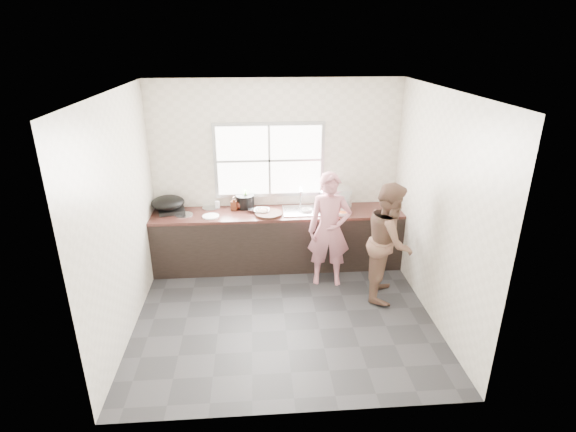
{
  "coord_description": "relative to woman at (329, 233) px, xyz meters",
  "views": [
    {
      "loc": [
        -0.31,
        -4.74,
        3.23
      ],
      "look_at": [
        0.1,
        0.65,
        1.05
      ],
      "focal_mm": 28.0,
      "sensor_mm": 36.0,
      "label": 1
    }
  ],
  "objects": [
    {
      "name": "window_glazing",
      "position": [
        -0.77,
        0.83,
        0.81
      ],
      "size": [
        1.5,
        0.01,
        1.0
      ],
      "primitive_type": "cube",
      "color": "white",
      "rests_on": "window_frame"
    },
    {
      "name": "countertop",
      "position": [
        -0.67,
        0.55,
        0.1
      ],
      "size": [
        3.6,
        0.64,
        0.04
      ],
      "primitive_type": "cube",
      "color": "#391C17",
      "rests_on": "cabinet"
    },
    {
      "name": "burner",
      "position": [
        -2.2,
        0.68,
        0.14
      ],
      "size": [
        0.43,
        0.43,
        0.05
      ],
      "primitive_type": "cube",
      "rotation": [
        0.0,
        0.0,
        0.23
      ],
      "color": "black",
      "rests_on": "countertop"
    },
    {
      "name": "window_frame",
      "position": [
        -0.77,
        0.85,
        0.81
      ],
      "size": [
        1.6,
        0.05,
        1.1
      ],
      "primitive_type": "cube",
      "color": "#9EA0A5",
      "rests_on": "wall_back"
    },
    {
      "name": "pot_lid_left",
      "position": [
        -2.0,
        0.52,
        0.12
      ],
      "size": [
        0.31,
        0.31,
        0.01
      ],
      "primitive_type": "cylinder",
      "rotation": [
        0.0,
        0.0,
        -0.3
      ],
      "color": "silver",
      "rests_on": "countertop"
    },
    {
      "name": "person_side",
      "position": [
        0.72,
        -0.38,
        0.04
      ],
      "size": [
        0.81,
        0.91,
        1.56
      ],
      "primitive_type": "imported",
      "rotation": [
        0.0,
        0.0,
        1.24
      ],
      "color": "brown",
      "rests_on": "floor"
    },
    {
      "name": "cleaver",
      "position": [
        -0.99,
        0.58,
        0.16
      ],
      "size": [
        0.21,
        0.11,
        0.01
      ],
      "primitive_type": "cube",
      "rotation": [
        0.0,
        0.0,
        0.05
      ],
      "color": "silver",
      "rests_on": "cutting_board"
    },
    {
      "name": "pot_lid_right",
      "position": [
        -1.65,
        0.78,
        0.12
      ],
      "size": [
        0.28,
        0.28,
        0.01
      ],
      "primitive_type": "cylinder",
      "rotation": [
        0.0,
        0.0,
        -0.17
      ],
      "color": "#AAADB0",
      "rests_on": "countertop"
    },
    {
      "name": "glass_jar",
      "position": [
        -1.55,
        0.78,
        0.17
      ],
      "size": [
        0.08,
        0.08,
        0.1
      ],
      "primitive_type": "cylinder",
      "rotation": [
        0.0,
        0.0,
        0.09
      ],
      "color": "white",
      "rests_on": "countertop"
    },
    {
      "name": "wall_right",
      "position": [
        1.14,
        -0.74,
        0.61
      ],
      "size": [
        0.01,
        3.2,
        2.7
      ],
      "primitive_type": "cube",
      "color": "beige",
      "rests_on": "ground"
    },
    {
      "name": "bowl_crabs",
      "position": [
        0.23,
        0.34,
        0.15
      ],
      "size": [
        0.22,
        0.22,
        0.06
      ],
      "primitive_type": "imported",
      "rotation": [
        0.0,
        0.0,
        0.23
      ],
      "color": "white",
      "rests_on": "countertop"
    },
    {
      "name": "dish_rack",
      "position": [
        0.19,
        0.62,
        0.28
      ],
      "size": [
        0.45,
        0.33,
        0.32
      ],
      "primitive_type": "cube",
      "rotation": [
        0.0,
        0.0,
        -0.07
      ],
      "color": "silver",
      "rests_on": "countertop"
    },
    {
      "name": "wok",
      "position": [
        -2.23,
        0.66,
        0.27
      ],
      "size": [
        0.55,
        0.55,
        0.18
      ],
      "primitive_type": "ellipsoid",
      "rotation": [
        0.0,
        0.0,
        0.2
      ],
      "color": "black",
      "rests_on": "burner"
    },
    {
      "name": "wall_back",
      "position": [
        -0.67,
        0.87,
        0.61
      ],
      "size": [
        3.6,
        0.01,
        2.7
      ],
      "primitive_type": "cube",
      "color": "beige",
      "rests_on": "ground"
    },
    {
      "name": "floor",
      "position": [
        -0.67,
        -0.74,
        -0.75
      ],
      "size": [
        3.6,
        3.2,
        0.01
      ],
      "primitive_type": "cube",
      "color": "#28282B",
      "rests_on": "ground"
    },
    {
      "name": "sink",
      "position": [
        -0.32,
        0.55,
        0.12
      ],
      "size": [
        0.55,
        0.45,
        0.02
      ],
      "primitive_type": "cube",
      "color": "silver",
      "rests_on": "countertop"
    },
    {
      "name": "cabinet",
      "position": [
        -0.67,
        0.55,
        -0.33
      ],
      "size": [
        3.6,
        0.62,
        0.82
      ],
      "primitive_type": "cube",
      "color": "black",
      "rests_on": "floor"
    },
    {
      "name": "ceiling",
      "position": [
        -0.67,
        -0.74,
        1.96
      ],
      "size": [
        3.6,
        3.2,
        0.01
      ],
      "primitive_type": "cube",
      "color": "silver",
      "rests_on": "wall_back"
    },
    {
      "name": "bottle_green",
      "position": [
        -1.13,
        0.78,
        0.25
      ],
      "size": [
        0.12,
        0.12,
        0.27
      ],
      "primitive_type": "imported",
      "rotation": [
        0.0,
        0.0,
        -0.19
      ],
      "color": "#488A2D",
      "rests_on": "countertop"
    },
    {
      "name": "bottle_brown_tall",
      "position": [
        -1.3,
        0.69,
        0.21
      ],
      "size": [
        0.1,
        0.1,
        0.18
      ],
      "primitive_type": "imported",
      "rotation": [
        0.0,
        0.0,
        -0.2
      ],
      "color": "#4B2212",
      "rests_on": "countertop"
    },
    {
      "name": "bowl_mince",
      "position": [
        -0.9,
        0.53,
        0.15
      ],
      "size": [
        0.26,
        0.26,
        0.06
      ],
      "primitive_type": "imported",
      "rotation": [
        0.0,
        0.0,
        -0.16
      ],
      "color": "white",
      "rests_on": "countertop"
    },
    {
      "name": "faucet",
      "position": [
        -0.32,
        0.75,
        0.27
      ],
      "size": [
        0.02,
        0.02,
        0.3
      ],
      "primitive_type": "cylinder",
      "color": "silver",
      "rests_on": "countertop"
    },
    {
      "name": "plate_food",
      "position": [
        -1.62,
        0.43,
        0.13
      ],
      "size": [
        0.31,
        0.31,
        0.02
      ],
      "primitive_type": "cylinder",
      "rotation": [
        0.0,
        0.0,
        -0.41
      ],
      "color": "white",
      "rests_on": "countertop"
    },
    {
      "name": "cutting_board",
      "position": [
        -0.8,
        0.43,
        0.14
      ],
      "size": [
        0.42,
        0.42,
        0.04
      ],
      "primitive_type": "cylinder",
      "rotation": [
        0.0,
        0.0,
        -0.09
      ],
      "color": "black",
      "rests_on": "countertop"
    },
    {
      "name": "wall_left",
      "position": [
        -2.47,
        -0.74,
        0.61
      ],
      "size": [
        0.01,
        3.2,
        2.7
      ],
      "primitive_type": "cube",
      "color": "beige",
      "rests_on": "ground"
    },
    {
      "name": "black_pot",
      "position": [
        -1.14,
        0.77,
        0.21
      ],
      "size": [
        0.35,
        0.35,
        0.19
      ],
      "primitive_type": "cylinder",
      "rotation": [
        0.0,
        0.0,
        0.36
      ],
      "color": "black",
      "rests_on": "countertop"
    },
    {
      "name": "wall_front",
      "position": [
        -0.67,
        -2.34,
        0.61
      ],
      "size": [
        3.6,
        0.01,
        2.7
      ],
      "primitive_type": "cube",
      "color": "beige",
      "rests_on": "ground"
    },
    {
      "name": "bottle_brown_short",
      "position": [
        -1.22,
        0.72,
        0.2
      ],
      "size": [
        0.16,
        0.16,
        0.16
      ],
      "primitive_type": "imported",
      "rotation": [
        0.0,
        0.0,
        0.38
      ],
      "color": "#421910",
      "rests_on": "countertop"
    },
    {
      "name": "bowl_held",
      "position": [
        -0.25,
        0.52,
        0.15
      ],
      "size": [
        0.2,
        0.2,
        0.06
      ],
      "primitive_type": "imported",
      "rotation": [
        0.0,
        0.0,
        0.02
      ],
      "color": "silver",
      "rests_on": "countertop"
    },
    {
      "name": "woman",
      "position": [
        0.0,
        0.0,
        0.0
      ],
      "size": [
        0.58,
        0.42,
        1.48
      ],
      "primitive_type": "imported",
      "rotation": [
        0.0,
        0.0,
        -0.13
      ],
      "color": "#C1737F",
      "rests_on": "floor"
    }
  ]
}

